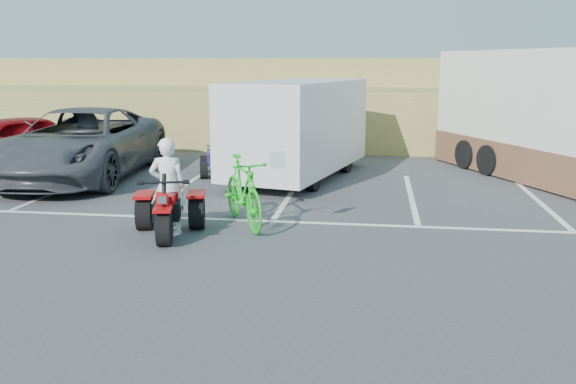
# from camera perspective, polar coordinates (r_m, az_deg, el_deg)

# --- Properties ---
(ground) EXTENTS (100.00, 100.00, 0.00)m
(ground) POSITION_cam_1_polar(r_m,az_deg,el_deg) (9.25, -3.97, -6.54)
(ground) COLOR #3D3D40
(ground) RESTS_ON ground
(parking_stripes) EXTENTS (28.00, 5.16, 0.01)m
(parking_stripes) POSITION_cam_1_polar(r_m,az_deg,el_deg) (13.00, 3.55, -1.03)
(parking_stripes) COLOR white
(parking_stripes) RESTS_ON ground
(grass_embankment) EXTENTS (40.00, 8.50, 3.10)m
(grass_embankment) POSITION_cam_1_polar(r_m,az_deg,el_deg) (24.16, 3.82, 8.42)
(grass_embankment) COLOR olive
(grass_embankment) RESTS_ON ground
(red_trike_atv) EXTENTS (1.57, 1.88, 1.07)m
(red_trike_atv) POSITION_cam_1_polar(r_m,az_deg,el_deg) (10.75, -11.09, -4.07)
(red_trike_atv) COLOR #A6090A
(red_trike_atv) RESTS_ON ground
(rider) EXTENTS (0.69, 0.53, 1.69)m
(rider) POSITION_cam_1_polar(r_m,az_deg,el_deg) (10.70, -11.19, 0.52)
(rider) COLOR white
(rider) RESTS_ON ground
(green_dirt_bike) EXTENTS (1.55, 2.16, 1.28)m
(green_dirt_bike) POSITION_cam_1_polar(r_m,az_deg,el_deg) (11.11, -4.22, 0.06)
(green_dirt_bike) COLOR #14BF19
(green_dirt_bike) RESTS_ON ground
(grey_pickup) EXTENTS (3.44, 6.62, 1.78)m
(grey_pickup) POSITION_cam_1_polar(r_m,az_deg,el_deg) (16.58, -18.83, 4.30)
(grey_pickup) COLOR #414348
(grey_pickup) RESTS_ON ground
(red_car) EXTENTS (3.74, 4.74, 1.51)m
(red_car) POSITION_cam_1_polar(r_m,az_deg,el_deg) (18.73, -24.93, 4.23)
(red_car) COLOR maroon
(red_car) RESTS_ON ground
(cargo_trailer) EXTENTS (3.33, 5.68, 2.49)m
(cargo_trailer) POSITION_cam_1_polar(r_m,az_deg,el_deg) (15.58, 0.94, 6.17)
(cargo_trailer) COLOR silver
(cargo_trailer) RESTS_ON ground
(rv_motorhome) EXTENTS (5.82, 9.04, 3.21)m
(rv_motorhome) POSITION_cam_1_polar(r_m,az_deg,el_deg) (16.15, 25.30, 5.40)
(rv_motorhome) COLOR silver
(rv_motorhome) RESTS_ON ground
(quad_atv_blue) EXTENTS (1.33, 1.56, 0.88)m
(quad_atv_blue) POSITION_cam_1_polar(r_m,az_deg,el_deg) (16.32, -6.43, 1.59)
(quad_atv_blue) COLOR navy
(quad_atv_blue) RESTS_ON ground
(quad_atv_green) EXTENTS (1.59, 1.92, 1.11)m
(quad_atv_green) POSITION_cam_1_polar(r_m,az_deg,el_deg) (16.29, -0.26, 1.65)
(quad_atv_green) COLOR #135413
(quad_atv_green) RESTS_ON ground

